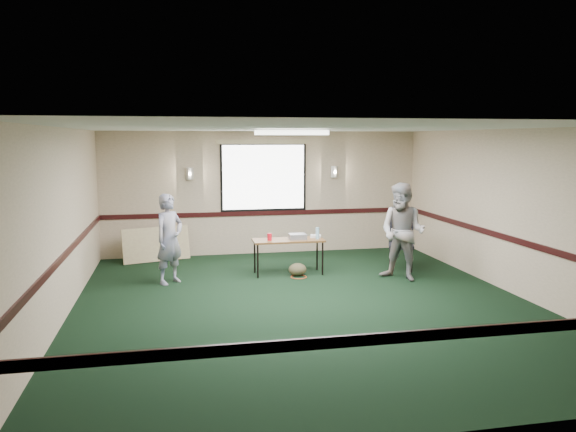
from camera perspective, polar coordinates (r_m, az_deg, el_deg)
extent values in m
plane|color=black|center=(8.80, 1.72, -8.91)|extent=(8.00, 8.00, 0.00)
plane|color=tan|center=(12.41, -2.50, 2.36)|extent=(7.00, 0.00, 7.00)
plane|color=tan|center=(4.78, 12.95, -6.79)|extent=(7.00, 0.00, 7.00)
plane|color=tan|center=(8.43, -22.09, -0.83)|extent=(0.00, 8.00, 8.00)
plane|color=tan|center=(9.91, 21.86, 0.41)|extent=(0.00, 8.00, 8.00)
plane|color=silver|center=(8.42, 1.79, 8.95)|extent=(8.00, 8.00, 0.00)
cube|color=black|center=(12.44, -2.48, 0.29)|extent=(7.00, 0.03, 0.10)
cube|color=black|center=(4.92, 12.71, -11.82)|extent=(7.00, 0.03, 0.10)
cube|color=black|center=(8.50, -21.83, -3.83)|extent=(0.03, 8.00, 0.10)
cube|color=black|center=(9.97, 21.65, -2.16)|extent=(0.03, 8.00, 0.10)
cube|color=black|center=(12.35, -2.49, 3.97)|extent=(1.90, 0.01, 1.50)
cube|color=white|center=(12.35, -2.49, 3.97)|extent=(1.80, 0.02, 1.40)
cube|color=#CBB88F|center=(12.32, -2.51, 7.54)|extent=(2.05, 0.08, 0.10)
cylinder|color=silver|center=(12.16, -9.95, 4.27)|extent=(0.16, 0.16, 0.25)
cylinder|color=silver|center=(12.66, 4.72, 4.50)|extent=(0.16, 0.16, 0.25)
cube|color=white|center=(9.40, 0.37, 8.48)|extent=(1.20, 0.32, 0.08)
cube|color=#563C18|center=(10.53, 0.04, -2.48)|extent=(1.33, 0.54, 0.04)
cylinder|color=black|center=(10.30, -3.09, -4.62)|extent=(0.03, 0.03, 0.63)
cylinder|color=black|center=(10.53, 3.53, -4.35)|extent=(0.03, 0.03, 0.63)
cylinder|color=black|center=(10.71, -3.40, -4.14)|extent=(0.03, 0.03, 0.63)
cylinder|color=black|center=(10.93, 2.97, -3.89)|extent=(0.03, 0.03, 0.63)
cube|color=gray|center=(10.53, 0.98, -2.10)|extent=(0.32, 0.26, 0.10)
cube|color=white|center=(10.74, 2.83, -2.06)|extent=(0.23, 0.21, 0.05)
cylinder|color=red|center=(10.43, -1.89, -2.13)|extent=(0.09, 0.09, 0.13)
cylinder|color=#89C0E1|center=(10.56, 3.01, -1.77)|extent=(0.07, 0.07, 0.22)
ellipsoid|color=#4C472B|center=(10.50, 0.96, -5.46)|extent=(0.35, 0.27, 0.24)
torus|color=red|center=(10.41, 1.09, -6.21)|extent=(0.39, 0.39, 0.02)
cube|color=tan|center=(12.00, -13.24, -2.82)|extent=(1.39, 0.59, 0.71)
cube|color=black|center=(11.12, 11.42, -3.00)|extent=(0.61, 0.61, 0.06)
cube|color=black|center=(11.31, 11.41, -1.48)|extent=(0.46, 0.22, 0.47)
cylinder|color=black|center=(10.97, 10.38, -4.47)|extent=(0.03, 0.03, 0.44)
cylinder|color=black|center=(10.99, 12.47, -4.50)|extent=(0.03, 0.03, 0.44)
cylinder|color=black|center=(11.36, 10.34, -4.04)|extent=(0.03, 0.03, 0.44)
cylinder|color=black|center=(11.38, 12.35, -4.08)|extent=(0.03, 0.03, 0.44)
imported|color=#3D4B87|center=(10.06, -11.96, -2.29)|extent=(0.68, 0.67, 1.59)
imported|color=#6C8BA8|center=(10.28, 11.57, -1.59)|extent=(1.07, 1.08, 1.76)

